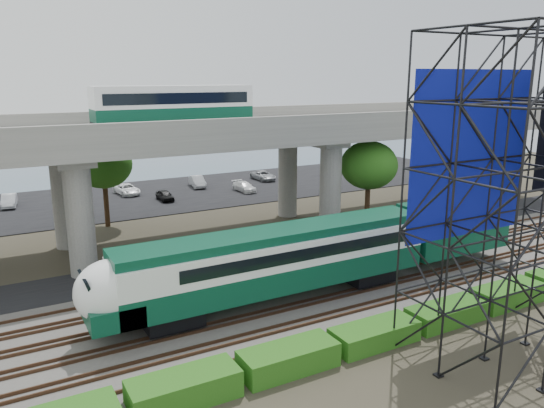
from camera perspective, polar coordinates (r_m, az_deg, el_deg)
ground at (r=30.54m, az=4.18°, el=-11.84°), size 140.00×140.00×0.00m
ballast_bed at (r=32.03m, az=2.20°, el=-10.35°), size 90.00×12.00×0.20m
service_road at (r=39.05m, az=-4.29°, el=-5.96°), size 90.00×5.00×0.08m
parking_lot at (r=60.43m, az=-13.67°, el=0.76°), size 90.00×18.00×0.08m
harbor_water at (r=81.51m, az=-17.85°, el=3.74°), size 140.00×40.00×0.03m
rail_tracks at (r=31.96m, az=2.20°, el=-10.05°), size 90.00×9.52×0.16m
commuter_train at (r=31.62m, az=4.13°, el=-5.29°), size 29.30×3.06×4.30m
overpass at (r=42.10m, az=-7.84°, el=6.83°), size 80.00×12.00×12.40m
scaffold_tower at (r=26.71m, az=25.29°, el=0.11°), size 9.36×6.36×15.00m
hedge_strip at (r=27.76m, az=10.98°, el=-13.53°), size 34.60×1.80×1.20m
trees at (r=41.26m, az=-13.66°, el=2.72°), size 40.94×16.94×7.69m
suv at (r=36.05m, az=-13.41°, el=-6.61°), size 6.00×3.33×1.59m
parked_cars at (r=60.15m, az=-13.51°, el=1.33°), size 36.27×9.39×1.31m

